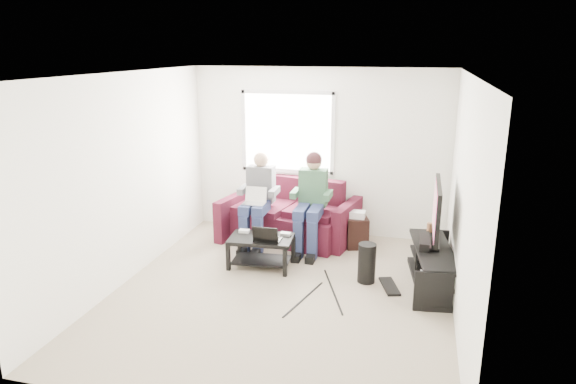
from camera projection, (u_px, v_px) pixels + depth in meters
The scene contains 26 objects.
floor at pixel (281, 293), 6.24m from camera, with size 4.50×4.50×0.00m, color tan.
ceiling at pixel (281, 74), 5.54m from camera, with size 4.50×4.50×0.00m, color white.
wall_back at pixel (319, 152), 7.99m from camera, with size 4.50×4.50×0.00m, color white.
wall_front at pixel (202, 269), 3.79m from camera, with size 4.50×4.50×0.00m, color white.
wall_left at pixel (126, 179), 6.37m from camera, with size 4.50×4.50×0.00m, color white.
wall_right at pixel (464, 203), 5.41m from camera, with size 4.50×4.50×0.00m, color white.
window at pixel (287, 132), 8.01m from camera, with size 1.48×0.04×1.28m.
sofa at pixel (290, 218), 7.94m from camera, with size 2.14×1.25×0.92m.
person_left at pixel (258, 196), 7.58m from camera, with size 0.40×0.70×1.38m.
person_right at pixel (311, 195), 7.39m from camera, with size 0.40×0.71×1.43m.
laptop_silver at pixel (254, 200), 7.42m from camera, with size 0.32×0.22×0.24m, color silver, non-canonical shape.
coffee_table at pixel (261, 245), 6.91m from camera, with size 0.88×0.58×0.42m.
laptop_black at pixel (268, 232), 6.75m from camera, with size 0.34×0.24×0.24m, color black, non-canonical shape.
controller_a at pixel (244, 231), 7.06m from camera, with size 0.14×0.09×0.04m, color silver.
controller_b at pixel (258, 231), 7.07m from camera, with size 0.14×0.09×0.04m, color black.
controller_c at pixel (285, 234), 6.94m from camera, with size 0.14×0.09×0.04m, color gray.
tv_stand at pixel (432, 269), 6.40m from camera, with size 0.63×1.50×0.48m.
tv at pixel (437, 211), 6.30m from camera, with size 0.12×1.10×0.81m.
soundbar at pixel (424, 241), 6.44m from camera, with size 0.12×0.50×0.10m, color black.
drink_cup at pixel (430, 227), 6.91m from camera, with size 0.08×0.08×0.12m, color #996542.
console_white at pixel (433, 277), 6.01m from camera, with size 0.30×0.22×0.06m, color silver.
console_grey at pixel (433, 254), 6.66m from camera, with size 0.34×0.26×0.08m, color gray.
console_black at pixel (433, 265), 6.34m from camera, with size 0.38×0.30×0.07m, color black.
subwoofer at pixel (367, 263), 6.47m from camera, with size 0.22×0.22×0.51m, color black.
keyboard_floor at pixel (390, 286), 6.38m from camera, with size 0.16×0.49×0.03m, color black.
end_table at pixel (357, 231), 7.61m from camera, with size 0.31×0.31×0.56m.
Camera 1 is at (1.49, -5.48, 2.88)m, focal length 32.00 mm.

